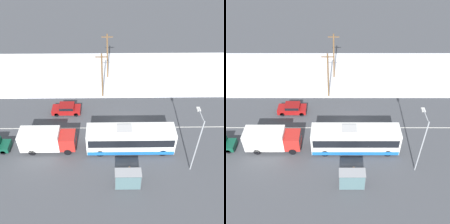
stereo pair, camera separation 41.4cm
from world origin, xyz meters
The scene contains 11 objects.
ground_plane centered at (0.00, 0.00, 0.00)m, with size 120.00×120.00×0.00m, color #424449.
snow_lot centered at (0.00, 14.09, 0.06)m, with size 80.00×14.58×0.12m.
lane_marking_center centered at (0.00, 0.00, 0.00)m, with size 60.00×0.12×0.00m.
city_bus centered at (0.33, -3.84, 1.75)m, with size 10.64×2.57×3.58m.
box_truck centered at (-9.96, -3.68, 1.62)m, with size 6.75×2.30×2.93m.
sedan_car centered at (-8.43, 3.27, 0.81)m, with size 4.09×1.80×1.48m.
pedestrian_at_stop centered at (-0.05, -8.06, 1.07)m, with size 0.63×0.28×1.74m.
bus_shelter centered at (-0.29, -9.54, 1.67)m, with size 2.82×1.20×2.40m.
streetlamp centered at (7.17, -6.63, 4.76)m, with size 0.36×2.50×7.57m.
utility_pole_roadside centered at (-3.26, 7.22, 3.91)m, with size 1.80×0.24×7.45m.
utility_pole_snowlot centered at (-2.48, 12.72, 4.16)m, with size 1.80×0.24×7.96m.
Camera 1 is at (-2.20, -26.07, 24.92)m, focal length 42.00 mm.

